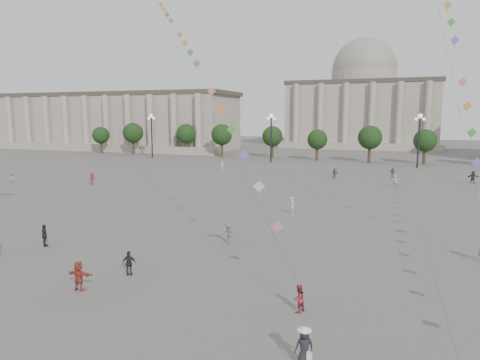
% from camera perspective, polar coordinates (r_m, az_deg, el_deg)
% --- Properties ---
extents(ground, '(360.00, 360.00, 0.00)m').
position_cam_1_polar(ground, '(25.41, -6.17, -15.49)').
color(ground, '#53514E').
rests_on(ground, ground).
extents(hall_west, '(84.00, 26.22, 17.20)m').
position_cam_1_polar(hall_west, '(142.92, -17.09, 7.50)').
color(hall_west, gray).
rests_on(hall_west, ground).
extents(hall_central, '(48.30, 34.30, 35.50)m').
position_cam_1_polar(hall_central, '(150.43, 16.01, 9.79)').
color(hall_central, gray).
rests_on(hall_central, ground).
extents(tree_row, '(137.12, 5.12, 8.00)m').
position_cam_1_polar(tree_row, '(99.47, 13.81, 5.54)').
color(tree_row, '#35251A').
rests_on(tree_row, ground).
extents(lamp_post_far_west, '(2.00, 0.90, 10.65)m').
position_cam_1_polar(lamp_post_far_west, '(106.34, -11.71, 6.85)').
color(lamp_post_far_west, '#262628').
rests_on(lamp_post_far_west, ground).
extents(lamp_post_mid_west, '(2.00, 0.90, 10.65)m').
position_cam_1_polar(lamp_post_mid_west, '(94.30, 4.17, 6.80)').
color(lamp_post_mid_west, '#262628').
rests_on(lamp_post_mid_west, ground).
extents(lamp_post_mid_east, '(2.00, 0.90, 10.65)m').
position_cam_1_polar(lamp_post_mid_east, '(90.99, 22.80, 6.08)').
color(lamp_post_mid_east, '#262628').
rests_on(lamp_post_mid_east, ground).
extents(person_crowd_0, '(1.11, 0.65, 1.77)m').
position_cam_1_polar(person_crowd_0, '(75.76, 19.66, 0.95)').
color(person_crowd_0, '#394D81').
rests_on(person_crowd_0, ground).
extents(person_crowd_1, '(0.95, 0.94, 1.55)m').
position_cam_1_polar(person_crowd_1, '(74.16, -28.16, 0.19)').
color(person_crowd_1, '#B0B0AC').
rests_on(person_crowd_1, ground).
extents(person_crowd_2, '(0.86, 1.30, 1.89)m').
position_cam_1_polar(person_crowd_2, '(67.62, -19.08, 0.16)').
color(person_crowd_2, maroon).
rests_on(person_crowd_2, ground).
extents(person_crowd_4, '(1.34, 1.58, 1.71)m').
position_cam_1_polar(person_crowd_4, '(75.54, 12.43, 1.21)').
color(person_crowd_4, silver).
rests_on(person_crowd_4, ground).
extents(person_crowd_6, '(1.25, 0.89, 1.76)m').
position_cam_1_polar(person_crowd_6, '(34.92, -1.52, -7.12)').
color(person_crowd_6, '#5E5E62').
rests_on(person_crowd_6, ground).
extents(person_crowd_7, '(1.73, 0.65, 1.84)m').
position_cam_1_polar(person_crowd_7, '(66.28, 20.02, -0.07)').
color(person_crowd_7, white).
rests_on(person_crowd_7, ground).
extents(person_crowd_9, '(1.86, 1.02, 1.91)m').
position_cam_1_polar(person_crowd_9, '(74.56, 28.64, 0.33)').
color(person_crowd_9, '#222328').
rests_on(person_crowd_9, ground).
extents(person_crowd_10, '(0.43, 0.64, 1.69)m').
position_cam_1_polar(person_crowd_10, '(81.19, -2.36, 1.91)').
color(person_crowd_10, silver).
rests_on(person_crowd_10, ground).
extents(person_crowd_12, '(1.54, 1.55, 1.79)m').
position_cam_1_polar(person_crowd_12, '(72.38, 12.52, 0.92)').
color(person_crowd_12, slate).
rests_on(person_crowd_12, ground).
extents(person_crowd_13, '(0.69, 0.77, 1.78)m').
position_cam_1_polar(person_crowd_13, '(45.81, 6.98, -3.36)').
color(person_crowd_13, silver).
rests_on(person_crowd_13, ground).
extents(tourist_1, '(1.13, 0.94, 1.80)m').
position_cam_1_polar(tourist_1, '(37.57, -24.61, -6.75)').
color(tourist_1, '#242228').
rests_on(tourist_1, ground).
extents(tourist_2, '(1.68, 0.60, 1.79)m').
position_cam_1_polar(tourist_2, '(27.78, -20.68, -11.87)').
color(tourist_2, '#9E382B').
rests_on(tourist_2, ground).
extents(tourist_4, '(1.03, 0.64, 1.63)m').
position_cam_1_polar(tourist_4, '(29.27, -14.55, -10.69)').
color(tourist_4, '#222328').
rests_on(tourist_4, ground).
extents(kite_flyer_0, '(0.86, 0.92, 1.50)m').
position_cam_1_polar(kite_flyer_0, '(23.69, 7.82, -15.39)').
color(kite_flyer_0, maroon).
rests_on(kite_flyer_0, ground).
extents(hat_person, '(0.95, 0.84, 1.69)m').
position_cam_1_polar(hat_person, '(19.25, 8.57, -21.04)').
color(hat_person, black).
rests_on(hat_person, ground).
extents(kite_train_west, '(41.41, 52.65, 77.39)m').
position_cam_1_polar(kite_train_west, '(57.17, -8.61, 18.89)').
color(kite_train_west, '#3F3F3F').
rests_on(kite_train_west, ground).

